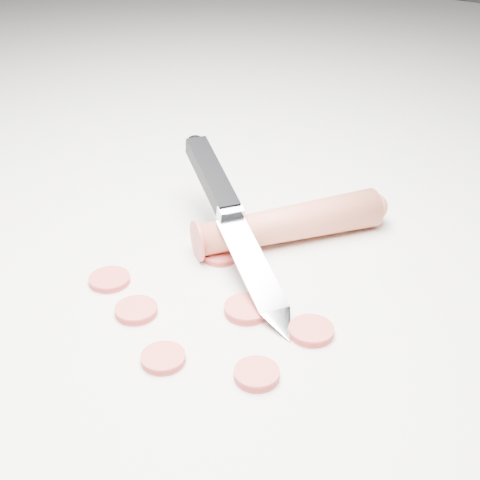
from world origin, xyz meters
The scene contains 10 objects.
ground centered at (0.00, 0.00, 0.00)m, with size 2.40×2.40×0.00m, color silver.
carrot centered at (0.00, 0.06, 0.02)m, with size 0.03×0.03×0.18m, color #CB5840.
carrot_slice_0 centered at (-0.09, -0.09, 0.00)m, with size 0.03×0.03×0.01m, color #C7423D.
carrot_slice_1 centered at (-0.04, -0.10, 0.00)m, with size 0.03×0.03×0.01m, color #C7423D.
carrot_slice_2 centered at (0.03, -0.05, 0.00)m, with size 0.04×0.04×0.01m, color #C7423D.
carrot_slice_3 centered at (0.08, -0.11, 0.00)m, with size 0.03×0.03×0.01m, color #C7423D.
carrot_slice_4 centered at (0.09, -0.04, 0.00)m, with size 0.03×0.03×0.01m, color #C7423D.
carrot_slice_5 centered at (-0.04, 0.00, 0.00)m, with size 0.03×0.03×0.01m, color #C7423D.
carrot_slice_6 centered at (0.02, -0.13, 0.00)m, with size 0.03×0.03×0.01m, color #C7423D.
kitchen_knife centered at (-0.02, 0.01, 0.04)m, with size 0.23×0.16×0.08m, color silver, non-canonical shape.
Camera 1 is at (0.28, -0.40, 0.33)m, focal length 50.00 mm.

